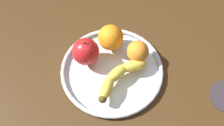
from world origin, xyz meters
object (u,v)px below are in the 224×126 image
banana (119,77)px  orange_back_left (111,37)px  apple (86,51)px  orange_front_left (138,51)px  fruit_bowl (112,70)px

banana → orange_back_left: 12.13cm
apple → orange_front_left: 14.71cm
fruit_bowl → orange_front_left: (-8.23, -0.13, 4.04)cm
apple → orange_back_left: size_ratio=1.13×
apple → fruit_bowl: bearing=129.1°
fruit_bowl → apple: 9.40cm
fruit_bowl → orange_back_left: 9.47cm
orange_back_left → fruit_bowl: bearing=65.6°
fruit_bowl → banana: banana is taller
apple → orange_back_left: 8.61cm
fruit_bowl → orange_front_left: 9.17cm
orange_back_left → orange_front_left: 8.83cm
orange_back_left → orange_front_left: size_ratio=1.19×
apple → orange_back_left: apple is taller
fruit_bowl → orange_back_left: bearing=-114.4°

